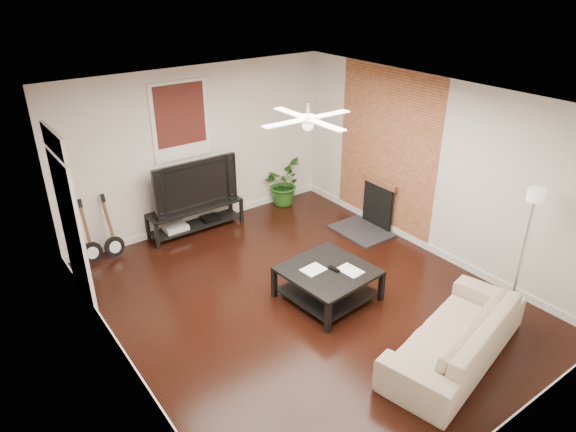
% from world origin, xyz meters
% --- Properties ---
extents(room, '(5.01, 6.01, 2.81)m').
position_xyz_m(room, '(0.00, 0.00, 1.40)').
color(room, black).
rests_on(room, ground).
extents(brick_accent, '(0.02, 2.20, 2.80)m').
position_xyz_m(brick_accent, '(2.49, 1.00, 1.40)').
color(brick_accent, '#9D5732').
rests_on(brick_accent, floor).
extents(fireplace, '(0.80, 1.10, 0.92)m').
position_xyz_m(fireplace, '(2.20, 1.00, 0.46)').
color(fireplace, black).
rests_on(fireplace, floor).
extents(window_back, '(1.00, 0.06, 1.30)m').
position_xyz_m(window_back, '(-0.30, 2.97, 1.95)').
color(window_back, '#401211').
rests_on(window_back, wall_back).
extents(door_left, '(0.08, 1.00, 2.50)m').
position_xyz_m(door_left, '(-2.46, 1.90, 1.25)').
color(door_left, white).
rests_on(door_left, wall_left).
extents(tv_stand, '(1.69, 0.45, 0.47)m').
position_xyz_m(tv_stand, '(-0.27, 2.78, 0.24)').
color(tv_stand, black).
rests_on(tv_stand, floor).
extents(tv, '(1.51, 0.20, 0.87)m').
position_xyz_m(tv, '(-0.27, 2.80, 0.90)').
color(tv, black).
rests_on(tv, tv_stand).
extents(coffee_table, '(1.23, 1.23, 0.47)m').
position_xyz_m(coffee_table, '(0.28, -0.16, 0.24)').
color(coffee_table, black).
rests_on(coffee_table, floor).
extents(sofa, '(2.38, 1.36, 0.65)m').
position_xyz_m(sofa, '(0.72, -1.98, 0.33)').
color(sofa, tan).
rests_on(sofa, floor).
extents(floor_lamp, '(0.36, 0.36, 1.83)m').
position_xyz_m(floor_lamp, '(2.07, -1.88, 0.91)').
color(floor_lamp, silver).
rests_on(floor_lamp, floor).
extents(potted_plant, '(1.00, 1.02, 0.86)m').
position_xyz_m(potted_plant, '(1.63, 2.82, 0.43)').
color(potted_plant, '#235819').
rests_on(potted_plant, floor).
extents(guitar_left, '(0.34, 0.25, 1.06)m').
position_xyz_m(guitar_left, '(-2.10, 2.75, 0.53)').
color(guitar_left, black).
rests_on(guitar_left, floor).
extents(guitar_right, '(0.36, 0.28, 1.06)m').
position_xyz_m(guitar_right, '(-1.75, 2.72, 0.53)').
color(guitar_right, black).
rests_on(guitar_right, floor).
extents(ceiling_fan, '(1.24, 1.24, 0.32)m').
position_xyz_m(ceiling_fan, '(0.00, 0.00, 2.60)').
color(ceiling_fan, white).
rests_on(ceiling_fan, ceiling).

